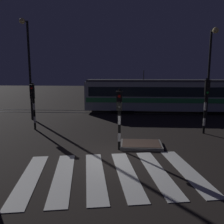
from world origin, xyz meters
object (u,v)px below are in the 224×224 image
Objects in this scene: traffic_light_corner_far_right at (206,98)px; traffic_light_corner_far_left at (33,99)px; traffic_light_median_centre at (119,111)px; street_lamp_trackside_right at (210,64)px; tram at (168,95)px; street_lamp_trackside_left at (28,59)px.

traffic_light_corner_far_left is at bearing 178.66° from traffic_light_corner_far_right.
street_lamp_trackside_right is at bearing 48.20° from traffic_light_median_centre.
traffic_light_median_centre is 0.19× the size of tram.
traffic_light_corner_far_right is 0.45× the size of street_lamp_trackside_left.
traffic_light_corner_far_right is 6.53m from traffic_light_median_centre.
traffic_light_median_centre is 11.04m from street_lamp_trackside_left.
street_lamp_trackside_right is (14.40, 0.15, -0.46)m from street_lamp_trackside_left.
traffic_light_corner_far_right reaches higher than traffic_light_corner_far_left.
street_lamp_trackside_right reaches higher than traffic_light_corner_far_left.
traffic_light_corner_far_left is at bearing -63.91° from street_lamp_trackside_left.
street_lamp_trackside_right is (1.33, 3.76, 2.20)m from traffic_light_corner_far_right.
street_lamp_trackside_left reaches higher than tram.
traffic_light_median_centre is at bearing -43.58° from street_lamp_trackside_left.
traffic_light_corner_far_right is 0.50× the size of street_lamp_trackside_right.
tram reaches higher than traffic_light_median_centre.
tram is (11.97, 4.54, -3.27)m from street_lamp_trackside_left.
traffic_light_corner_far_left is 0.90× the size of traffic_light_corner_far_right.
street_lamp_trackside_left is 13.21m from tram.
traffic_light_corner_far_right is at bearing -1.34° from traffic_light_corner_far_left.
traffic_light_corner_far_left is 0.20× the size of tram.
street_lamp_trackside_right is at bearing 15.31° from traffic_light_corner_far_left.
tram is at bearing 37.34° from traffic_light_corner_far_left.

